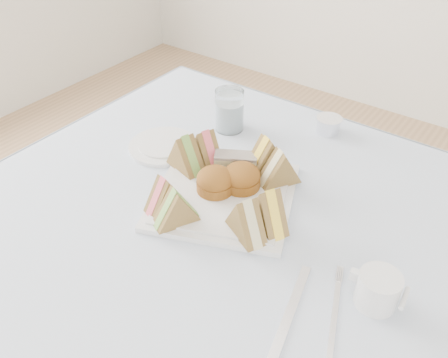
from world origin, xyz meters
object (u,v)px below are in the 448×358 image
Objects in this scene: table at (215,338)px; serving_plate at (224,196)px; creamer_jug at (378,290)px; water_glass at (229,110)px.

table is 0.39m from serving_plate.
table is 0.52m from creamer_jug.
water_glass is (-0.15, 0.23, 0.05)m from serving_plate.
water_glass is at bearing 120.30° from table.
serving_plate is 0.28m from water_glass.
serving_plate is 2.66× the size of water_glass.
creamer_jug is at bearing 0.37° from table.
water_glass is at bearing 143.64° from creamer_jug.
creamer_jug is (0.50, -0.30, -0.02)m from water_glass.
creamer_jug is at bearing -33.01° from serving_plate.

